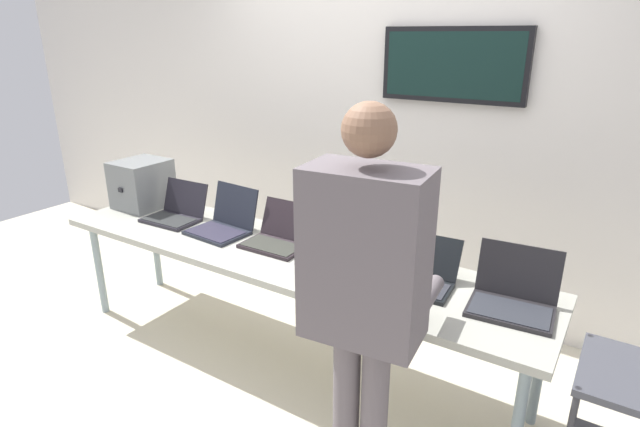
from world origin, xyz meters
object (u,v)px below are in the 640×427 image
workbench (280,258)px  laptop_station_4 (417,274)px  coffee_mug (408,306)px  laptop_station_1 (224,222)px  laptop_station_3 (347,254)px  laptop_station_2 (279,236)px  equipment_box (142,184)px  laptop_station_0 (176,211)px  laptop_station_5 (513,296)px  person (365,284)px

workbench → laptop_station_4: 0.83m
workbench → coffee_mug: (0.90, -0.25, 0.09)m
laptop_station_1 → laptop_station_4: (1.30, 0.00, -0.01)m
coffee_mug → laptop_station_3: bearing=147.9°
laptop_station_2 → laptop_station_4: laptop_station_2 is taller
equipment_box → coffee_mug: bearing=-9.3°
workbench → laptop_station_0: laptop_station_0 is taller
laptop_station_3 → laptop_station_5: 0.87m
workbench → laptop_station_2: (-0.06, 0.07, 0.10)m
workbench → laptop_station_5: 1.29m
laptop_station_5 → equipment_box: bearing=178.9°
equipment_box → coffee_mug: (2.21, -0.36, -0.12)m
laptop_station_4 → coffee_mug: bearing=-74.7°
laptop_station_0 → laptop_station_5: laptop_station_5 is taller
equipment_box → laptop_station_5: (2.59, -0.05, -0.11)m
laptop_station_3 → person: 0.86m
workbench → laptop_station_5: laptop_station_5 is taller
laptop_station_5 → laptop_station_0: bearing=-179.6°
equipment_box → person: (2.18, -0.73, 0.14)m
workbench → laptop_station_1: bearing=173.5°
equipment_box → laptop_station_5: 2.59m
laptop_station_2 → person: person is taller
workbench → laptop_station_4: bearing=3.9°
laptop_station_3 → laptop_station_4: bearing=-0.5°
laptop_station_2 → laptop_station_5: laptop_station_5 is taller
laptop_station_0 → laptop_station_2: bearing=1.8°
equipment_box → laptop_station_2: equipment_box is taller
workbench → laptop_station_1: laptop_station_1 is taller
laptop_station_2 → person: (0.93, -0.69, 0.25)m
laptop_station_1 → coffee_mug: bearing=-12.4°
laptop_station_3 → laptop_station_5: laptop_station_5 is taller
laptop_station_0 → laptop_station_1: 0.43m
laptop_station_0 → laptop_station_5: (2.18, 0.02, 0.01)m
workbench → laptop_station_5: size_ratio=7.78×
equipment_box → laptop_station_2: size_ratio=0.98×
workbench → laptop_station_1: (-0.48, 0.05, 0.11)m
laptop_station_5 → person: (-0.41, -0.68, 0.25)m
laptop_station_5 → person: 0.83m
laptop_station_2 → coffee_mug: 1.01m
laptop_station_5 → laptop_station_1: bearing=-179.7°
laptop_station_3 → workbench: bearing=-171.7°
laptop_station_3 → laptop_station_2: bearing=178.4°
laptop_station_0 → laptop_station_3: size_ratio=0.93×
workbench → laptop_station_1: 0.49m
laptop_station_2 → person: size_ratio=0.22×
equipment_box → laptop_station_3: 1.72m
laptop_station_1 → coffee_mug: (1.38, -0.30, -0.02)m
equipment_box → laptop_station_4: 2.13m
coffee_mug → laptop_station_1: bearing=167.6°
laptop_station_1 → laptop_station_5: laptop_station_1 is taller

